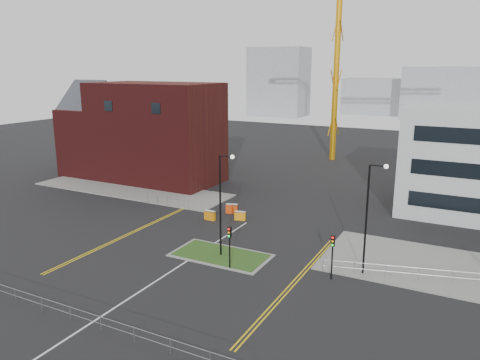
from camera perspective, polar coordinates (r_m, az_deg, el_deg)
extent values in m
plane|color=black|center=(36.90, -11.49, -12.79)|extent=(200.00, 200.00, 0.00)
cube|color=slate|center=(64.87, -13.13, -1.10)|extent=(28.00, 8.00, 0.12)
cube|color=slate|center=(42.57, 26.68, -10.25)|extent=(24.00, 10.00, 0.12)
cube|color=slate|center=(41.81, -2.35, -9.16)|extent=(8.60, 4.60, 0.08)
cube|color=#224316|center=(41.80, -2.35, -9.14)|extent=(8.00, 4.00, 0.12)
cube|color=#461112|center=(68.08, -10.17, 5.70)|extent=(18.00, 10.00, 14.00)
cube|color=black|center=(66.42, -15.76, 8.68)|extent=(1.40, 0.10, 1.40)
cube|color=black|center=(61.25, -10.21, 8.59)|extent=(1.40, 0.10, 1.40)
cube|color=#461112|center=(76.23, -17.31, 4.62)|extent=(6.00, 10.00, 10.00)
cube|color=#2D3038|center=(75.64, -17.58, 8.36)|extent=(6.40, 8.49, 8.49)
cylinder|color=orange|center=(83.63, 11.71, 13.95)|extent=(1.00, 1.00, 33.91)
cylinder|color=black|center=(40.28, -2.42, -3.31)|extent=(0.16, 0.16, 9.00)
cylinder|color=black|center=(38.90, -1.72, 2.91)|extent=(1.20, 0.10, 0.10)
sphere|color=silver|center=(38.62, -0.94, 2.84)|extent=(0.36, 0.36, 0.36)
cylinder|color=black|center=(37.97, 15.13, -4.88)|extent=(0.16, 0.16, 9.00)
cylinder|color=black|center=(36.70, 16.48, 1.68)|extent=(1.20, 0.10, 0.10)
sphere|color=silver|center=(36.59, 17.40, 1.58)|extent=(0.36, 0.36, 0.36)
cylinder|color=black|center=(38.73, -1.27, -8.74)|extent=(0.12, 0.12, 3.00)
cube|color=black|center=(38.11, -1.28, -6.38)|extent=(0.28, 0.22, 0.90)
sphere|color=red|center=(37.91, -1.38, -6.01)|extent=(0.18, 0.18, 0.18)
sphere|color=orange|center=(38.01, -1.37, -6.44)|extent=(0.18, 0.18, 0.18)
sphere|color=#0CCC33|center=(38.11, -1.37, -6.86)|extent=(0.18, 0.18, 0.18)
cylinder|color=black|center=(37.65, 11.15, -9.70)|extent=(0.12, 0.12, 3.00)
cube|color=black|center=(37.01, 11.27, -7.28)|extent=(0.28, 0.22, 0.90)
sphere|color=red|center=(36.79, 11.23, -6.92)|extent=(0.18, 0.18, 0.18)
sphere|color=orange|center=(36.89, 11.21, -7.35)|extent=(0.18, 0.18, 0.18)
sphere|color=#0CCC33|center=(37.00, 11.19, -7.78)|extent=(0.18, 0.18, 0.18)
cylinder|color=gray|center=(32.56, -18.42, -14.99)|extent=(24.00, 0.04, 0.04)
cylinder|color=gray|center=(32.80, -18.35, -15.76)|extent=(24.00, 0.04, 0.04)
cylinder|color=gray|center=(56.15, -8.82, -2.17)|extent=(6.00, 0.04, 0.04)
cylinder|color=gray|center=(56.29, -8.80, -2.66)|extent=(6.00, 0.04, 0.04)
cylinder|color=gray|center=(58.06, -11.20, -2.25)|extent=(0.05, 0.05, 1.10)
cylinder|color=gray|center=(54.62, -6.26, -3.09)|extent=(0.05, 0.05, 1.10)
cylinder|color=gray|center=(39.89, 24.57, -10.07)|extent=(19.01, 5.04, 0.04)
cylinder|color=gray|center=(40.08, 24.50, -10.73)|extent=(19.01, 5.04, 0.04)
cylinder|color=gray|center=(39.16, 10.08, -10.21)|extent=(0.05, 0.05, 1.10)
cube|color=silver|center=(38.30, -9.58, -11.66)|extent=(0.15, 30.00, 0.01)
cube|color=gold|center=(49.31, -12.39, -5.88)|extent=(0.12, 24.00, 0.01)
cube|color=gold|center=(49.13, -12.12, -5.94)|extent=(0.12, 24.00, 0.01)
cube|color=gold|center=(37.25, 6.36, -12.31)|extent=(0.12, 20.00, 0.01)
cube|color=gold|center=(37.15, 6.80, -12.40)|extent=(0.12, 20.00, 0.01)
cube|color=gray|center=(157.81, 4.75, 11.82)|extent=(18.00, 12.00, 22.00)
cube|color=gray|center=(155.96, 23.68, 9.61)|extent=(24.00, 12.00, 16.00)
cube|color=gray|center=(168.22, 17.70, 9.65)|extent=(30.00, 12.00, 12.00)
cube|color=#CD740B|center=(50.94, -3.69, -4.32)|extent=(1.27, 0.49, 1.04)
cube|color=silver|center=(50.79, -3.70, -3.82)|extent=(1.27, 0.49, 0.13)
cube|color=#D73F0B|center=(53.06, -1.01, -3.52)|extent=(1.38, 0.80, 1.09)
cube|color=silver|center=(52.92, -1.01, -3.01)|extent=(1.38, 0.80, 0.13)
cube|color=orange|center=(50.77, 0.01, -4.39)|extent=(1.24, 0.67, 0.98)
cube|color=silver|center=(50.64, 0.01, -3.92)|extent=(1.24, 0.67, 0.12)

